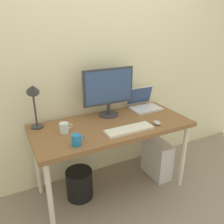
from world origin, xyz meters
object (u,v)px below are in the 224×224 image
at_px(desk_lamp, 34,96).
at_px(computer_tower, 157,158).
at_px(desk, 112,130).
at_px(monitor, 109,89).
at_px(coffee_mug, 76,140).
at_px(laptop, 143,103).
at_px(mouse, 157,123).
at_px(glass_cup, 64,128).
at_px(wastebasket, 79,184).
at_px(keyboard, 129,130).

bearing_deg(desk_lamp, computer_tower, -10.40).
height_order(desk, monitor, monitor).
bearing_deg(coffee_mug, laptop, 26.30).
xyz_separation_m(monitor, desk_lamp, (-0.71, 0.00, 0.04)).
height_order(mouse, computer_tower, mouse).
distance_m(monitor, laptop, 0.49).
relative_size(desk, glass_cup, 12.88).
xyz_separation_m(monitor, wastebasket, (-0.41, -0.17, -0.88)).
height_order(monitor, keyboard, monitor).
height_order(coffee_mug, wastebasket, coffee_mug).
relative_size(desk, coffee_mug, 13.86).
bearing_deg(laptop, wastebasket, -167.54).
distance_m(mouse, glass_cup, 0.85).
bearing_deg(coffee_mug, keyboard, 3.67).
distance_m(desk, keyboard, 0.22).
height_order(keyboard, wastebasket, keyboard).
xyz_separation_m(glass_cup, computer_tower, (1.01, -0.04, -0.59)).
xyz_separation_m(coffee_mug, glass_cup, (-0.02, 0.26, -0.00)).
bearing_deg(computer_tower, mouse, -135.95).
height_order(laptop, wastebasket, laptop).
bearing_deg(mouse, desk, 151.51).
relative_size(desk, wastebasket, 4.95).
bearing_deg(wastebasket, computer_tower, -3.40).
bearing_deg(monitor, coffee_mug, -138.31).
bearing_deg(glass_cup, desk_lamp, 137.12).
distance_m(laptop, coffee_mug, 1.03).
bearing_deg(keyboard, glass_cup, 156.29).
bearing_deg(mouse, keyboard, 179.91).
distance_m(desk, coffee_mug, 0.50).
distance_m(glass_cup, computer_tower, 1.17).
relative_size(computer_tower, wastebasket, 1.40).
distance_m(coffee_mug, glass_cup, 0.26).
bearing_deg(monitor, keyboard, -89.79).
distance_m(keyboard, coffee_mug, 0.50).
height_order(monitor, laptop, monitor).
relative_size(desk_lamp, computer_tower, 1.04).
distance_m(laptop, keyboard, 0.61).
height_order(desk_lamp, keyboard, desk_lamp).
distance_m(mouse, wastebasket, 0.97).
distance_m(coffee_mug, wastebasket, 0.71).
height_order(mouse, wastebasket, mouse).
bearing_deg(laptop, desk, -155.66).
distance_m(monitor, mouse, 0.57).
bearing_deg(wastebasket, laptop, 12.46).
height_order(desk_lamp, wastebasket, desk_lamp).
bearing_deg(desk, monitor, 72.03).
bearing_deg(desk_lamp, mouse, -21.98).
bearing_deg(laptop, keyboard, -135.44).
height_order(laptop, coffee_mug, laptop).
xyz_separation_m(monitor, laptop, (0.43, 0.02, -0.22)).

